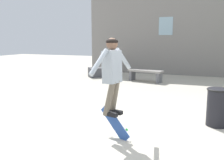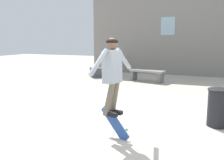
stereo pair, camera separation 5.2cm
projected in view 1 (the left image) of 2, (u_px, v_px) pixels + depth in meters
ground_plane at (130, 134)px, 4.85m from camera, size 40.00×40.00×0.00m
building_backdrop at (183, 28)px, 12.55m from camera, size 10.51×0.52×5.67m
park_bench at (145, 73)px, 10.83m from camera, size 1.61×0.80×0.50m
skate_ledge at (103, 72)px, 12.22m from camera, size 1.40×1.30×0.47m
trash_bin at (218, 106)px, 5.28m from camera, size 0.48×0.48×0.81m
skater at (112, 70)px, 4.51m from camera, size 0.36×1.27×1.42m
skateboard_flipping at (115, 123)px, 4.73m from camera, size 0.69×0.30×0.67m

